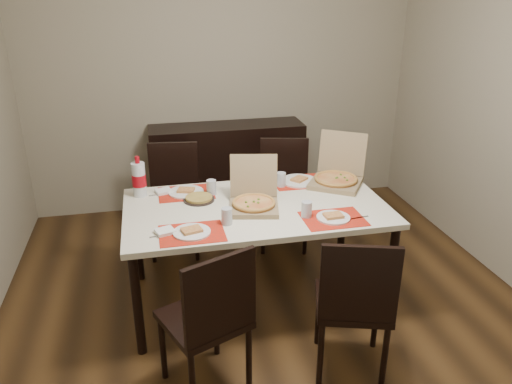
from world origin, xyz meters
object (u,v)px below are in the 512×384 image
at_px(chair_near_left, 210,317).
at_px(chair_far_right, 284,188).
at_px(dip_bowl, 254,193).
at_px(pizza_box_center, 254,200).
at_px(chair_far_left, 174,193).
at_px(chair_near_right, 354,301).
at_px(dining_table, 256,214).
at_px(soda_bottle, 139,179).
at_px(sideboard, 228,169).

height_order(chair_near_left, chair_far_right, same).
bearing_deg(dip_bowl, pizza_box_center, -102.68).
height_order(chair_near_left, pizza_box_center, pizza_box_center).
bearing_deg(chair_far_left, pizza_box_center, -62.19).
bearing_deg(chair_near_right, pizza_box_center, 114.56).
height_order(chair_far_left, chair_far_right, same).
bearing_deg(dining_table, chair_near_left, -117.44).
height_order(chair_far_left, dip_bowl, chair_far_left).
relative_size(chair_near_left, chair_far_left, 1.00).
height_order(dining_table, chair_near_right, chair_near_right).
height_order(chair_far_right, soda_bottle, soda_bottle).
distance_m(chair_far_left, chair_far_right, 0.95).
xyz_separation_m(chair_near_right, chair_far_right, (0.06, 1.71, 0.00)).
bearing_deg(sideboard, chair_far_right, -63.65).
xyz_separation_m(chair_near_left, chair_near_right, (0.82, -0.04, 0.00)).
bearing_deg(chair_near_right, dining_table, 112.71).
height_order(pizza_box_center, dip_bowl, pizza_box_center).
bearing_deg(sideboard, chair_near_right, -82.74).
distance_m(sideboard, chair_near_left, 2.49).
bearing_deg(chair_near_left, dining_table, 62.56).
height_order(sideboard, dip_bowl, sideboard).
bearing_deg(chair_far_left, sideboard, 49.70).
bearing_deg(dip_bowl, chair_far_left, 127.01).
distance_m(chair_far_right, soda_bottle, 1.35).
bearing_deg(chair_far_right, chair_near_right, -92.03).
bearing_deg(chair_near_right, chair_far_left, 116.27).
xyz_separation_m(chair_near_left, pizza_box_center, (0.42, 0.83, 0.29)).
relative_size(chair_far_left, soda_bottle, 3.12).
xyz_separation_m(chair_near_right, dip_bowl, (-0.35, 1.08, 0.25)).
xyz_separation_m(chair_far_right, dip_bowl, (-0.41, -0.63, 0.25)).
xyz_separation_m(sideboard, chair_far_right, (0.38, -0.76, 0.06)).
relative_size(dip_bowl, soda_bottle, 0.41).
bearing_deg(dining_table, dip_bowl, 81.80).
relative_size(chair_near_right, pizza_box_center, 2.19).
xyz_separation_m(chair_far_left, dip_bowl, (0.54, -0.72, 0.25)).
relative_size(dining_table, chair_near_right, 1.94).
bearing_deg(chair_near_left, sideboard, 78.36).
bearing_deg(dining_table, chair_near_right, -67.29).
relative_size(dining_table, chair_far_left, 1.94).
distance_m(chair_far_right, dip_bowl, 0.80).
distance_m(chair_near_right, dip_bowl, 1.16).
relative_size(chair_near_right, soda_bottle, 3.12).
height_order(chair_near_right, chair_far_left, same).
xyz_separation_m(chair_near_right, pizza_box_center, (-0.39, 0.86, 0.29)).
bearing_deg(chair_far_left, soda_bottle, -115.39).
height_order(chair_far_right, dip_bowl, chair_far_right).
height_order(chair_far_left, pizza_box_center, pizza_box_center).
relative_size(chair_near_right, dip_bowl, 7.60).
distance_m(chair_far_left, dip_bowl, 0.94).
bearing_deg(sideboard, chair_far_left, -130.30).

